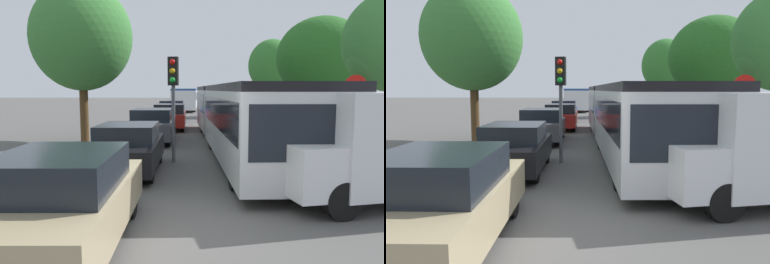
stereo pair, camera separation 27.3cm
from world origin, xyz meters
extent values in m
plane|color=#565451|center=(0.00, 0.00, 0.00)|extent=(200.00, 200.00, 0.00)
cube|color=silver|center=(2.17, 5.88, 1.30)|extent=(3.21, 9.67, 2.05)
cube|color=black|center=(2.17, 5.88, 1.67)|extent=(3.21, 9.29, 0.90)
cube|color=black|center=(2.17, 5.88, 2.43)|extent=(3.21, 9.67, 0.20)
cube|color=silver|center=(1.54, 14.87, 1.30)|extent=(3.00, 6.67, 2.05)
cube|color=black|center=(1.54, 14.87, 1.67)|extent=(3.00, 6.41, 0.90)
cube|color=black|center=(1.54, 14.87, 2.43)|extent=(3.00, 6.67, 0.20)
cylinder|color=black|center=(1.80, 11.12, 1.30)|extent=(1.95, 1.13, 1.89)
cube|color=black|center=(2.50, 1.17, 1.55)|extent=(2.25, 0.26, 1.10)
cylinder|color=black|center=(3.45, 2.92, 0.50)|extent=(0.37, 1.02, 1.00)
cylinder|color=black|center=(1.31, 2.77, 0.50)|extent=(0.37, 1.02, 1.00)
cylinder|color=black|center=(3.02, 8.99, 0.50)|extent=(0.37, 1.02, 1.00)
cylinder|color=black|center=(0.88, 8.84, 0.50)|extent=(0.37, 1.02, 1.00)
cylinder|color=black|center=(2.61, 14.94, 0.50)|extent=(0.37, 1.02, 1.00)
cylinder|color=black|center=(0.47, 14.79, 0.50)|extent=(0.37, 1.02, 1.00)
cube|color=silver|center=(-1.73, 37.12, 1.26)|extent=(2.67, 11.43, 1.98)
cube|color=black|center=(-1.73, 37.12, 1.62)|extent=(2.68, 10.86, 0.83)
cube|color=#234C93|center=(-1.73, 37.12, 2.36)|extent=(2.67, 11.43, 0.20)
cylinder|color=black|center=(-2.84, 40.87, 0.50)|extent=(0.31, 1.00, 0.99)
cylinder|color=black|center=(-0.71, 40.90, 0.50)|extent=(0.31, 1.00, 0.99)
cylinder|color=black|center=(-2.75, 33.69, 0.50)|extent=(0.31, 1.00, 0.99)
cylinder|color=black|center=(-0.63, 33.71, 0.50)|extent=(0.31, 1.00, 0.99)
cube|color=tan|center=(-1.54, -0.61, 0.61)|extent=(1.96, 4.31, 0.69)
cube|color=black|center=(-1.54, -0.71, 1.21)|extent=(1.74, 2.29, 0.53)
cylinder|color=black|center=(-2.35, 0.72, 0.32)|extent=(0.25, 0.66, 0.65)
cylinder|color=black|center=(-0.84, 0.78, 0.32)|extent=(0.25, 0.66, 0.65)
cube|color=black|center=(-1.62, 4.61, 0.58)|extent=(1.86, 4.09, 0.65)
cube|color=black|center=(-1.62, 4.51, 1.15)|extent=(1.65, 2.17, 0.50)
cylinder|color=black|center=(-2.39, 5.87, 0.31)|extent=(0.23, 0.62, 0.61)
cylinder|color=black|center=(-0.95, 5.92, 0.31)|extent=(0.23, 0.62, 0.61)
cylinder|color=black|center=(-2.29, 3.29, 0.31)|extent=(0.23, 0.62, 0.61)
cylinder|color=black|center=(-0.85, 3.34, 0.31)|extent=(0.23, 0.62, 0.61)
cube|color=#47474C|center=(-1.82, 10.88, 0.62)|extent=(2.00, 4.40, 0.70)
cube|color=black|center=(-1.81, 10.77, 1.24)|extent=(1.78, 2.33, 0.54)
cylinder|color=black|center=(-2.64, 12.23, 0.33)|extent=(0.25, 0.67, 0.66)
cylinder|color=black|center=(-1.10, 12.29, 0.33)|extent=(0.25, 0.67, 0.66)
cylinder|color=black|center=(-2.54, 9.46, 0.33)|extent=(0.25, 0.67, 0.66)
cylinder|color=black|center=(-0.99, 9.52, 0.33)|extent=(0.25, 0.67, 0.66)
cube|color=#B21E19|center=(-1.55, 16.32, 0.62)|extent=(2.01, 4.42, 0.70)
cube|color=black|center=(-1.55, 16.22, 1.24)|extent=(1.78, 2.34, 0.54)
cylinder|color=black|center=(-2.38, 17.68, 0.33)|extent=(0.25, 0.67, 0.66)
cylinder|color=black|center=(-0.83, 17.74, 0.33)|extent=(0.25, 0.67, 0.66)
cylinder|color=black|center=(-2.27, 14.90, 0.33)|extent=(0.25, 0.67, 0.66)
cylinder|color=black|center=(-0.72, 14.96, 0.33)|extent=(0.25, 0.67, 0.66)
cube|color=navy|center=(-1.97, 22.46, 0.63)|extent=(2.04, 4.47, 0.71)
cube|color=black|center=(-1.97, 22.35, 1.26)|extent=(1.81, 2.37, 0.55)
cylinder|color=black|center=(-2.81, 23.83, 0.34)|extent=(0.26, 0.68, 0.67)
cylinder|color=black|center=(-1.24, 23.89, 0.34)|extent=(0.26, 0.68, 0.67)
cylinder|color=black|center=(-2.70, 21.02, 0.34)|extent=(0.26, 0.68, 0.67)
cylinder|color=black|center=(-1.13, 21.08, 0.34)|extent=(0.26, 0.68, 0.67)
cube|color=silver|center=(2.47, 1.49, 0.84)|extent=(1.34, 2.06, 1.00)
cylinder|color=black|center=(3.07, 0.77, 0.36)|extent=(0.76, 0.41, 0.72)
cylinder|color=black|center=(2.65, 2.40, 0.36)|extent=(0.76, 0.41, 0.72)
cylinder|color=#56595E|center=(-0.46, 6.06, 1.70)|extent=(0.12, 0.12, 3.40)
cube|color=black|center=(-0.46, 6.06, 2.95)|extent=(0.34, 0.27, 0.90)
sphere|color=red|center=(-0.47, 5.91, 3.23)|extent=(0.18, 0.18, 0.18)
sphere|color=#EAAD14|center=(-0.47, 5.91, 2.95)|extent=(0.18, 0.18, 0.18)
sphere|color=green|center=(-0.47, 5.91, 2.67)|extent=(0.18, 0.18, 0.18)
cylinder|color=#56595E|center=(5.18, 5.81, 1.20)|extent=(0.08, 0.08, 2.40)
cylinder|color=red|center=(5.18, 5.81, 2.47)|extent=(0.70, 0.03, 0.70)
cube|color=white|center=(5.18, 5.79, 2.47)|extent=(0.50, 0.04, 0.14)
cylinder|color=#56595E|center=(6.34, 7.99, 1.80)|extent=(0.10, 0.10, 3.60)
cube|color=#197A38|center=(6.34, 7.99, 3.30)|extent=(0.14, 1.40, 0.28)
cube|color=#197A38|center=(6.34, 7.99, 2.96)|extent=(0.14, 1.40, 0.28)
cube|color=#197A38|center=(6.34, 7.99, 2.62)|extent=(0.14, 1.40, 0.28)
cylinder|color=#51381E|center=(-4.93, 10.83, 1.45)|extent=(0.38, 0.38, 2.91)
ellipsoid|color=#3D7F38|center=(-4.93, 10.83, 4.69)|extent=(4.47, 4.47, 4.75)
ellipsoid|color=#3D7F38|center=(-5.30, 11.13, 3.98)|extent=(2.68, 2.68, 2.61)
ellipsoid|color=#3D7F38|center=(6.21, 6.75, 3.46)|extent=(1.94, 1.94, 1.83)
cylinder|color=#51381E|center=(7.09, 15.69, 1.22)|extent=(0.26, 0.26, 2.45)
ellipsoid|color=#286623|center=(7.09, 15.69, 4.15)|extent=(5.02, 5.02, 4.55)
cylinder|color=#51381E|center=(6.57, 28.44, 1.38)|extent=(0.30, 0.30, 2.77)
ellipsoid|color=#33752D|center=(6.57, 28.44, 4.52)|extent=(4.27, 4.27, 4.68)
camera|label=1|loc=(0.57, -5.94, 2.37)|focal=35.00mm
camera|label=2|loc=(0.84, -5.92, 2.37)|focal=35.00mm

